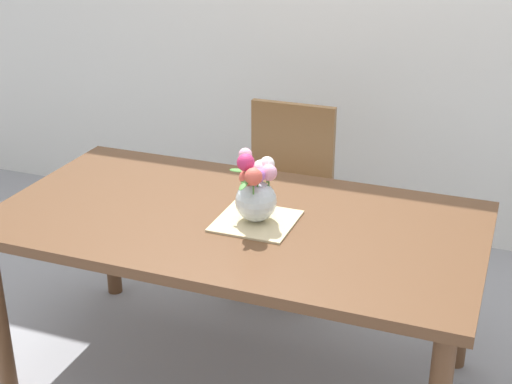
# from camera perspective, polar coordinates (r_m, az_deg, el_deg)

# --- Properties ---
(ground_plane) EXTENTS (12.00, 12.00, 0.00)m
(ground_plane) POSITION_cam_1_polar(r_m,az_deg,el_deg) (3.10, -1.37, -14.20)
(ground_plane) COLOR #939399
(dining_table) EXTENTS (1.81, 0.97, 0.73)m
(dining_table) POSITION_cam_1_polar(r_m,az_deg,el_deg) (2.75, -1.50, -3.42)
(dining_table) COLOR brown
(dining_table) RESTS_ON ground_plane
(chair_far) EXTENTS (0.42, 0.42, 0.90)m
(chair_far) POSITION_cam_1_polar(r_m,az_deg,el_deg) (3.54, 2.26, 0.57)
(chair_far) COLOR olive
(chair_far) RESTS_ON ground_plane
(placemat) EXTENTS (0.28, 0.28, 0.01)m
(placemat) POSITION_cam_1_polar(r_m,az_deg,el_deg) (2.67, 0.00, -2.28)
(placemat) COLOR #CCB789
(placemat) RESTS_ON dining_table
(flower_vase) EXTENTS (0.19, 0.23, 0.26)m
(flower_vase) POSITION_cam_1_polar(r_m,az_deg,el_deg) (2.62, -0.01, 0.11)
(flower_vase) COLOR silver
(flower_vase) RESTS_ON placemat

